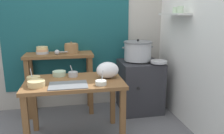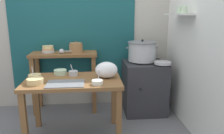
{
  "view_description": "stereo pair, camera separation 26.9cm",
  "coord_description": "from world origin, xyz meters",
  "px_view_note": "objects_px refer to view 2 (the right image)",
  "views": [
    {
      "loc": [
        -0.13,
        -2.36,
        1.45
      ],
      "look_at": [
        0.38,
        0.21,
        0.82
      ],
      "focal_mm": 35.21,
      "sensor_mm": 36.0,
      "label": 1
    },
    {
      "loc": [
        0.14,
        -2.4,
        1.45
      ],
      "look_at": [
        0.38,
        0.21,
        0.82
      ],
      "focal_mm": 35.21,
      "sensor_mm": 36.0,
      "label": 2
    }
  ],
  "objects_px": {
    "wide_pan": "(163,63)",
    "prep_bowl_4": "(35,81)",
    "clay_pot": "(76,48)",
    "prep_bowl_2": "(97,82)",
    "prep_table": "(73,88)",
    "ladle": "(62,51)",
    "prep_bowl_0": "(73,73)",
    "prep_bowl_1": "(35,76)",
    "prep_bowl_3": "(60,72)",
    "steamer_pot": "(142,51)",
    "bowl_stack_enamel": "(48,49)",
    "serving_tray": "(65,84)",
    "plastic_bag": "(106,70)",
    "back_shelf_table": "(65,67)",
    "stove_block": "(144,87)"
  },
  "relations": [
    {
      "from": "serving_tray",
      "to": "prep_bowl_4",
      "type": "relative_size",
      "value": 2.26
    },
    {
      "from": "bowl_stack_enamel",
      "to": "prep_bowl_2",
      "type": "relative_size",
      "value": 1.06
    },
    {
      "from": "ladle",
      "to": "prep_bowl_0",
      "type": "height_order",
      "value": "ladle"
    },
    {
      "from": "plastic_bag",
      "to": "prep_bowl_0",
      "type": "relative_size",
      "value": 1.86
    },
    {
      "from": "stove_block",
      "to": "prep_bowl_4",
      "type": "distance_m",
      "value": 1.63
    },
    {
      "from": "steamer_pot",
      "to": "back_shelf_table",
      "type": "bearing_deg",
      "value": 174.49
    },
    {
      "from": "prep_table",
      "to": "plastic_bag",
      "type": "bearing_deg",
      "value": 4.0
    },
    {
      "from": "steamer_pot",
      "to": "wide_pan",
      "type": "xyz_separation_m",
      "value": [
        0.24,
        -0.24,
        -0.12
      ]
    },
    {
      "from": "back_shelf_table",
      "to": "stove_block",
      "type": "height_order",
      "value": "back_shelf_table"
    },
    {
      "from": "prep_bowl_1",
      "to": "prep_bowl_4",
      "type": "distance_m",
      "value": 0.25
    },
    {
      "from": "wide_pan",
      "to": "prep_bowl_4",
      "type": "xyz_separation_m",
      "value": [
        -1.58,
        -0.56,
        -0.04
      ]
    },
    {
      "from": "back_shelf_table",
      "to": "prep_bowl_2",
      "type": "xyz_separation_m",
      "value": [
        0.46,
        -0.98,
        0.07
      ]
    },
    {
      "from": "ladle",
      "to": "prep_bowl_2",
      "type": "relative_size",
      "value": 1.59
    },
    {
      "from": "bowl_stack_enamel",
      "to": "serving_tray",
      "type": "bearing_deg",
      "value": -70.2
    },
    {
      "from": "wide_pan",
      "to": "prep_bowl_4",
      "type": "relative_size",
      "value": 1.31
    },
    {
      "from": "stove_block",
      "to": "plastic_bag",
      "type": "relative_size",
      "value": 2.97
    },
    {
      "from": "bowl_stack_enamel",
      "to": "prep_bowl_1",
      "type": "bearing_deg",
      "value": -92.84
    },
    {
      "from": "steamer_pot",
      "to": "prep_bowl_3",
      "type": "relative_size",
      "value": 2.97
    },
    {
      "from": "prep_bowl_0",
      "to": "prep_table",
      "type": "bearing_deg",
      "value": -87.29
    },
    {
      "from": "clay_pot",
      "to": "prep_bowl_2",
      "type": "distance_m",
      "value": 1.05
    },
    {
      "from": "steamer_pot",
      "to": "prep_bowl_4",
      "type": "distance_m",
      "value": 1.57
    },
    {
      "from": "ladle",
      "to": "stove_block",
      "type": "bearing_deg",
      "value": -2.64
    },
    {
      "from": "back_shelf_table",
      "to": "clay_pot",
      "type": "distance_m",
      "value": 0.34
    },
    {
      "from": "wide_pan",
      "to": "prep_bowl_0",
      "type": "distance_m",
      "value": 1.23
    },
    {
      "from": "bowl_stack_enamel",
      "to": "prep_bowl_0",
      "type": "relative_size",
      "value": 1.26
    },
    {
      "from": "back_shelf_table",
      "to": "wide_pan",
      "type": "distance_m",
      "value": 1.43
    },
    {
      "from": "back_shelf_table",
      "to": "clay_pot",
      "type": "relative_size",
      "value": 4.88
    },
    {
      "from": "ladle",
      "to": "prep_bowl_1",
      "type": "bearing_deg",
      "value": -113.19
    },
    {
      "from": "plastic_bag",
      "to": "prep_table",
      "type": "bearing_deg",
      "value": -176.0
    },
    {
      "from": "prep_bowl_4",
      "to": "prep_bowl_2",
      "type": "bearing_deg",
      "value": -6.49
    },
    {
      "from": "prep_bowl_3",
      "to": "serving_tray",
      "type": "bearing_deg",
      "value": -74.94
    },
    {
      "from": "prep_table",
      "to": "prep_bowl_4",
      "type": "height_order",
      "value": "prep_bowl_4"
    },
    {
      "from": "prep_table",
      "to": "ladle",
      "type": "xyz_separation_m",
      "value": [
        -0.2,
        0.7,
        0.33
      ]
    },
    {
      "from": "wide_pan",
      "to": "prep_bowl_3",
      "type": "relative_size",
      "value": 1.47
    },
    {
      "from": "stove_block",
      "to": "bowl_stack_enamel",
      "type": "xyz_separation_m",
      "value": [
        -1.41,
        0.16,
        0.57
      ]
    },
    {
      "from": "bowl_stack_enamel",
      "to": "prep_bowl_2",
      "type": "distance_m",
      "value": 1.25
    },
    {
      "from": "ladle",
      "to": "prep_bowl_0",
      "type": "relative_size",
      "value": 1.88
    },
    {
      "from": "prep_bowl_1",
      "to": "prep_bowl_3",
      "type": "xyz_separation_m",
      "value": [
        0.28,
        0.12,
        0.01
      ]
    },
    {
      "from": "prep_bowl_0",
      "to": "prep_bowl_2",
      "type": "bearing_deg",
      "value": -52.89
    },
    {
      "from": "wide_pan",
      "to": "prep_bowl_2",
      "type": "xyz_separation_m",
      "value": [
        -0.92,
        -0.63,
        -0.05
      ]
    },
    {
      "from": "prep_bowl_2",
      "to": "clay_pot",
      "type": "bearing_deg",
      "value": 106.14
    },
    {
      "from": "prep_bowl_1",
      "to": "prep_bowl_3",
      "type": "distance_m",
      "value": 0.31
    },
    {
      "from": "plastic_bag",
      "to": "wide_pan",
      "type": "relative_size",
      "value": 1.13
    },
    {
      "from": "steamer_pot",
      "to": "bowl_stack_enamel",
      "type": "relative_size",
      "value": 2.63
    },
    {
      "from": "stove_block",
      "to": "prep_bowl_2",
      "type": "height_order",
      "value": "prep_bowl_2"
    },
    {
      "from": "prep_table",
      "to": "clay_pot",
      "type": "bearing_deg",
      "value": 90.64
    },
    {
      "from": "ladle",
      "to": "bowl_stack_enamel",
      "type": "bearing_deg",
      "value": 153.48
    },
    {
      "from": "serving_tray",
      "to": "prep_bowl_0",
      "type": "relative_size",
      "value": 2.83
    },
    {
      "from": "clay_pot",
      "to": "prep_bowl_2",
      "type": "xyz_separation_m",
      "value": [
        0.28,
        -0.98,
        -0.22
      ]
    },
    {
      "from": "steamer_pot",
      "to": "prep_bowl_2",
      "type": "relative_size",
      "value": 2.79
    }
  ]
}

